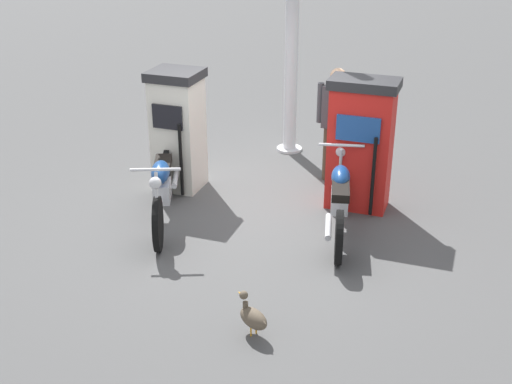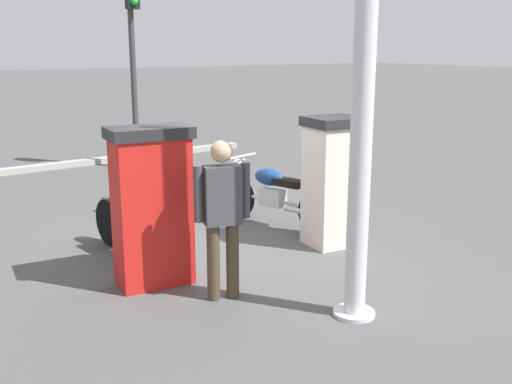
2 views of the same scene
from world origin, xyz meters
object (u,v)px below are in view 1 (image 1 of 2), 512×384
Objects in this scene: canopy_support_pole at (292,14)px; attendant_person at (336,118)px; motorcycle_far_pump at (339,199)px; wandering_duck at (253,317)px; motorcycle_near_pump at (162,187)px; fuel_pump_near at (178,130)px; fuel_pump_far at (361,144)px.

attendant_person is at bearing 39.87° from canopy_support_pole.
canopy_support_pole is (-2.56, -1.14, 1.67)m from motorcycle_far_pump.
motorcycle_near_pump is at bearing -139.57° from wandering_duck.
fuel_pump_near is at bearing -33.43° from canopy_support_pole.
fuel_pump_far is at bearing 35.81° from canopy_support_pole.
canopy_support_pole reaches higher than attendant_person.
canopy_support_pole is (-1.77, 1.17, 1.28)m from fuel_pump_near.
canopy_support_pole is at bearing -144.19° from fuel_pump_far.
canopy_support_pole is at bearing -155.91° from motorcycle_far_pump.
fuel_pump_near is 0.97× the size of fuel_pump_far.
fuel_pump_near is 0.37× the size of canopy_support_pole.
attendant_person is (-0.75, 2.02, 0.09)m from fuel_pump_near.
fuel_pump_far is 0.84× the size of motorcycle_near_pump.
fuel_pump_far is 0.39× the size of canopy_support_pole.
motorcycle_near_pump is (1.05, -2.27, -0.40)m from fuel_pump_far.
wandering_duck is (1.96, 1.67, -0.26)m from motorcycle_near_pump.
motorcycle_far_pump is at bearing 10.78° from attendant_person.
fuel_pump_near is at bearing -108.87° from motorcycle_far_pump.
fuel_pump_far is at bearing 29.55° from attendant_person.
canopy_support_pole reaches higher than motorcycle_near_pump.
fuel_pump_near reaches higher than motorcycle_near_pump.
canopy_support_pole reaches higher than fuel_pump_near.
fuel_pump_far is at bearing 170.52° from motorcycle_far_pump.
fuel_pump_far is (-0.00, 2.44, 0.03)m from fuel_pump_near.
motorcycle_far_pump is 3.26m from canopy_support_pole.
fuel_pump_near reaches higher than attendant_person.
fuel_pump_far is 3.13m from wandering_duck.
motorcycle_far_pump is 0.44× the size of canopy_support_pole.
wandering_duck is (3.00, 1.84, -0.64)m from fuel_pump_near.
canopy_support_pole is at bearing 146.57° from fuel_pump_near.
wandering_duck is (2.21, -0.47, -0.25)m from motorcycle_far_pump.
fuel_pump_near is 4.03× the size of wandering_duck.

